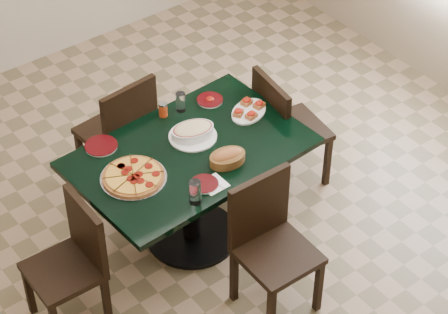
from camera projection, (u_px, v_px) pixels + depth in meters
floor at (229, 253)px, 5.70m from camera, size 5.50×5.50×0.00m
main_table at (190, 173)px, 5.44m from camera, size 1.47×1.00×0.75m
chair_far at (122, 129)px, 5.85m from camera, size 0.47×0.47×0.92m
chair_near at (269, 238)px, 5.10m from camera, size 0.43×0.43×0.90m
chair_right at (283, 125)px, 5.90m from camera, size 0.48×0.48×0.91m
chair_left at (74, 258)px, 5.03m from camera, size 0.41×0.41×0.85m
pepperoni_pizza at (133, 177)px, 5.12m from camera, size 0.40×0.40×0.04m
lasagna_casserole at (193, 131)px, 5.39m from camera, size 0.31×0.30×0.09m
bread_basket at (227, 157)px, 5.21m from camera, size 0.25×0.19×0.10m
bruschetta_platter at (249, 110)px, 5.59m from camera, size 0.35×0.30×0.05m
side_plate_near at (204, 184)px, 5.08m from camera, size 0.17×0.17×0.02m
side_plate_far_r at (210, 100)px, 5.69m from camera, size 0.17×0.17×0.03m
side_plate_far_l at (101, 146)px, 5.34m from camera, size 0.20×0.20×0.02m
napkin_setting at (214, 184)px, 5.09m from camera, size 0.15×0.15×0.01m
water_glass_a at (181, 102)px, 5.58m from camera, size 0.06×0.06×0.13m
water_glass_b at (195, 192)px, 4.93m from camera, size 0.07×0.07×0.15m
pepper_shaker at (163, 109)px, 5.55m from camera, size 0.06×0.06×0.10m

